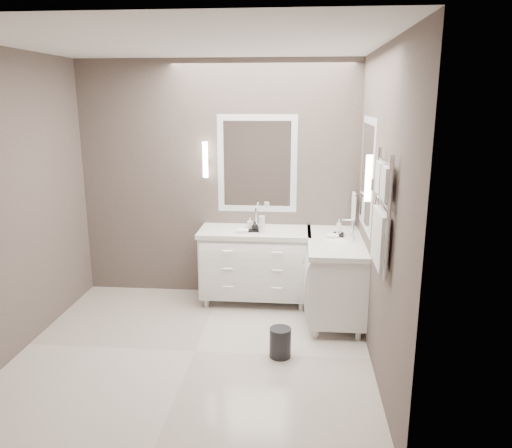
# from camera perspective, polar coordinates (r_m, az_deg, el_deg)

# --- Properties ---
(floor) EXTENTS (3.20, 3.00, 0.01)m
(floor) POSITION_cam_1_polar(r_m,az_deg,el_deg) (4.79, -7.00, -14.29)
(floor) COLOR beige
(floor) RESTS_ON ground
(ceiling) EXTENTS (3.20, 3.00, 0.01)m
(ceiling) POSITION_cam_1_polar(r_m,az_deg,el_deg) (4.24, -8.17, 19.93)
(ceiling) COLOR white
(ceiling) RESTS_ON wall_back
(wall_back) EXTENTS (3.20, 0.01, 2.70)m
(wall_back) POSITION_cam_1_polar(r_m,az_deg,el_deg) (5.77, -4.34, 4.96)
(wall_back) COLOR #534742
(wall_back) RESTS_ON floor
(wall_front) EXTENTS (3.20, 0.01, 2.70)m
(wall_front) POSITION_cam_1_polar(r_m,az_deg,el_deg) (2.92, -13.89, -4.64)
(wall_front) COLOR #534742
(wall_front) RESTS_ON floor
(wall_left) EXTENTS (0.01, 3.00, 2.70)m
(wall_left) POSITION_cam_1_polar(r_m,az_deg,el_deg) (4.92, -26.13, 1.93)
(wall_left) COLOR #534742
(wall_left) RESTS_ON floor
(wall_right) EXTENTS (0.01, 3.00, 2.70)m
(wall_right) POSITION_cam_1_polar(r_m,az_deg,el_deg) (4.27, 14.01, 1.30)
(wall_right) COLOR #534742
(wall_right) RESTS_ON floor
(vanity_back) EXTENTS (1.24, 0.59, 0.97)m
(vanity_back) POSITION_cam_1_polar(r_m,az_deg,el_deg) (5.65, -0.11, -4.24)
(vanity_back) COLOR white
(vanity_back) RESTS_ON floor
(vanity_right) EXTENTS (0.59, 1.24, 0.97)m
(vanity_right) POSITION_cam_1_polar(r_m,az_deg,el_deg) (5.34, 9.02, -5.55)
(vanity_right) COLOR white
(vanity_right) RESTS_ON floor
(mirror_back) EXTENTS (0.90, 0.02, 1.10)m
(mirror_back) POSITION_cam_1_polar(r_m,az_deg,el_deg) (5.67, 0.13, 6.88)
(mirror_back) COLOR white
(mirror_back) RESTS_ON wall_back
(mirror_right) EXTENTS (0.02, 0.90, 1.10)m
(mirror_right) POSITION_cam_1_polar(r_m,az_deg,el_deg) (5.01, 12.58, 5.57)
(mirror_right) COLOR white
(mirror_right) RESTS_ON wall_right
(sconce_back) EXTENTS (0.06, 0.06, 0.40)m
(sconce_back) POSITION_cam_1_polar(r_m,az_deg,el_deg) (5.68, -5.82, 7.25)
(sconce_back) COLOR white
(sconce_back) RESTS_ON wall_back
(sconce_right) EXTENTS (0.06, 0.06, 0.40)m
(sconce_right) POSITION_cam_1_polar(r_m,az_deg,el_deg) (4.43, 12.74, 5.02)
(sconce_right) COLOR white
(sconce_right) RESTS_ON wall_right
(towel_bar_corner) EXTENTS (0.03, 0.22, 0.30)m
(towel_bar_corner) POSITION_cam_1_polar(r_m,az_deg,el_deg) (5.63, 11.10, 2.07)
(towel_bar_corner) COLOR white
(towel_bar_corner) RESTS_ON wall_right
(towel_ladder) EXTENTS (0.06, 0.58, 0.90)m
(towel_ladder) POSITION_cam_1_polar(r_m,az_deg,el_deg) (3.87, 14.13, 0.61)
(towel_ladder) COLOR white
(towel_ladder) RESTS_ON wall_right
(waste_bin) EXTENTS (0.21, 0.21, 0.27)m
(waste_bin) POSITION_cam_1_polar(r_m,az_deg,el_deg) (4.61, 2.78, -13.38)
(waste_bin) COLOR black
(waste_bin) RESTS_ON floor
(amenity_tray_back) EXTENTS (0.19, 0.16, 0.03)m
(amenity_tray_back) POSITION_cam_1_polar(r_m,az_deg,el_deg) (5.49, -0.39, -0.67)
(amenity_tray_back) COLOR black
(amenity_tray_back) RESTS_ON vanity_back
(amenity_tray_right) EXTENTS (0.13, 0.16, 0.02)m
(amenity_tray_right) POSITION_cam_1_polar(r_m,az_deg,el_deg) (5.38, 9.42, -1.19)
(amenity_tray_right) COLOR black
(amenity_tray_right) RESTS_ON vanity_right
(water_bottle) EXTENTS (0.08, 0.08, 0.19)m
(water_bottle) POSITION_cam_1_polar(r_m,az_deg,el_deg) (5.40, 0.68, -0.04)
(water_bottle) COLOR silver
(water_bottle) RESTS_ON vanity_back
(soap_bottle_a) EXTENTS (0.07, 0.07, 0.12)m
(soap_bottle_a) POSITION_cam_1_polar(r_m,az_deg,el_deg) (5.50, -0.69, 0.12)
(soap_bottle_a) COLOR white
(soap_bottle_a) RESTS_ON amenity_tray_back
(soap_bottle_b) EXTENTS (0.08, 0.08, 0.09)m
(soap_bottle_b) POSITION_cam_1_polar(r_m,az_deg,el_deg) (5.45, -0.11, -0.17)
(soap_bottle_b) COLOR black
(soap_bottle_b) RESTS_ON amenity_tray_back
(soap_bottle_c) EXTENTS (0.07, 0.07, 0.16)m
(soap_bottle_c) POSITION_cam_1_polar(r_m,az_deg,el_deg) (5.36, 9.45, -0.28)
(soap_bottle_c) COLOR white
(soap_bottle_c) RESTS_ON amenity_tray_right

